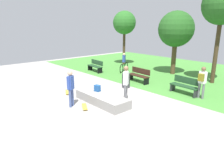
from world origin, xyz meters
TOP-DOWN VIEW (x-y plane):
  - ground_plane at (0.00, 0.00)m, footprint 28.00×28.00m
  - grass_lawn at (0.00, 8.11)m, footprint 26.60×11.79m
  - concrete_ledge at (-0.40, -0.86)m, footprint 2.98×1.02m
  - backpack_on_ledge at (-0.94, -0.72)m, footprint 0.31×0.25m
  - skater_performing_trick at (-1.01, -2.17)m, footprint 0.34×0.38m
  - skater_watching at (0.19, 0.15)m, footprint 0.34×0.38m
  - skateboard_by_ledge at (-0.45, -1.84)m, footprint 0.80×0.56m
  - skateboard_spare at (-2.87, -1.32)m, footprint 0.80×0.55m
  - park_bench_far_left at (1.50, 3.39)m, footprint 1.63×0.59m
  - park_bench_far_right at (-1.77, 3.36)m, footprint 1.63×0.60m
  - park_bench_near_lamppost at (-6.20, 3.16)m, footprint 1.64×0.61m
  - tree_slender_maple at (-1.65, 7.11)m, footprint 2.59×2.59m
  - tree_broad_elm at (-6.82, 6.96)m, footprint 2.05×2.05m
  - tree_leaning_ash at (1.51, 6.78)m, footprint 2.35×2.35m
  - trash_bin at (-1.49, 1.86)m, footprint 0.48×0.48m
  - pedestrian_with_backpack at (2.44, 3.29)m, footprint 0.43×0.35m
  - cyclist_on_bicycle at (-4.74, 4.91)m, footprint 0.84×1.67m

SIDE VIEW (x-z plane):
  - ground_plane at x=0.00m, z-range 0.00..0.00m
  - grass_lawn at x=0.00m, z-range 0.00..0.01m
  - skateboard_by_ledge at x=-0.45m, z-range 0.02..0.10m
  - skateboard_spare at x=-2.87m, z-range 0.02..0.10m
  - concrete_ledge at x=-0.40m, z-range 0.00..0.43m
  - trash_bin at x=-1.49m, z-range 0.00..0.86m
  - park_bench_far_left at x=1.50m, z-range 0.03..0.94m
  - park_bench_far_right at x=-1.77m, z-range 0.03..0.94m
  - park_bench_near_lamppost at x=-6.20m, z-range 0.03..0.94m
  - backpack_on_ledge at x=-0.94m, z-range 0.43..0.75m
  - cyclist_on_bicycle at x=-4.74m, z-range -0.13..1.39m
  - skater_performing_trick at x=-1.01m, z-range 0.14..1.83m
  - pedestrian_with_backpack at x=2.44m, z-range 0.16..1.82m
  - skater_watching at x=0.19m, z-range 0.16..1.93m
  - tree_slender_maple at x=-1.65m, z-range 0.99..5.62m
  - tree_broad_elm at x=-6.82m, z-range 1.35..6.19m
  - tree_leaning_ash at x=1.51m, z-range 1.75..7.70m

